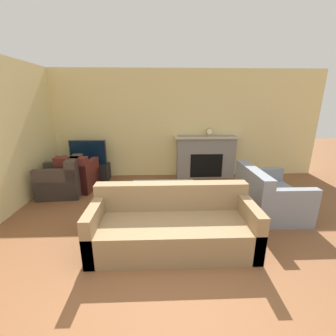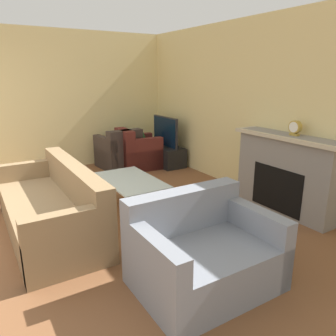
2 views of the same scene
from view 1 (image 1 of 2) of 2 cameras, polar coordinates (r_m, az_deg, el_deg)
ground_plane at (r=2.53m, az=-1.44°, el=-33.90°), size 20.00×20.00×0.00m
wall_back at (r=5.87m, az=-2.12°, el=10.90°), size 8.31×0.06×2.70m
fireplace at (r=5.94m, az=9.51°, el=3.09°), size 1.61×0.39×1.09m
tv_stand at (r=6.04m, az=-19.15°, el=-1.03°), size 0.94×0.47×0.40m
tv at (r=5.91m, az=-19.63°, el=3.68°), size 0.88×0.05×0.62m
couch_sectional at (r=3.21m, az=1.16°, el=-14.58°), size 2.19×0.88×0.82m
couch_loveseat at (r=4.46m, az=24.04°, el=-6.68°), size 0.92×1.23×0.82m
armchair_by_window at (r=5.28m, az=-25.11°, el=-3.12°), size 0.88×0.77×0.82m
armchair_accent at (r=5.46m, az=-21.79°, el=-2.03°), size 0.74×0.84×0.82m
coffee_table at (r=4.13m, az=-1.18°, el=-5.10°), size 1.17×0.68×0.46m
potted_plant at (r=5.63m, az=-24.71°, el=0.16°), size 0.46×0.46×0.77m
mantel_clock at (r=5.84m, az=10.48°, el=9.02°), size 0.17×0.07×0.20m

